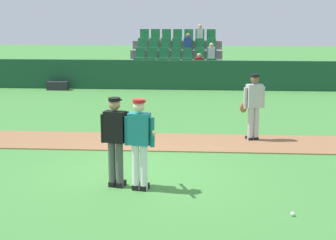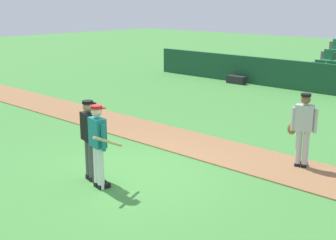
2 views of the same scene
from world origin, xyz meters
name	(u,v)px [view 2 (image 2 of 2)]	position (x,y,z in m)	size (l,w,h in m)	color
ground_plane	(127,175)	(0.00, 0.00, 0.00)	(80.00, 80.00, 0.00)	#42843A
infield_dirt_path	(204,147)	(0.00, 2.75, 0.01)	(28.00, 1.81, 0.03)	#936642
batter_teal_jersey	(98,143)	(0.12, -0.86, 0.97)	(0.63, 0.80, 1.76)	white
umpire_home_plate	(90,136)	(-0.37, -0.70, 1.00)	(0.58, 0.37, 1.76)	#4C4C4C
runner_grey_jersey	(303,128)	(2.60, 3.09, 0.96)	(0.67, 0.39, 1.76)	#B2B2B2
equipment_bag	(236,80)	(-4.95, 11.38, 0.18)	(0.90, 0.36, 0.36)	#232328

